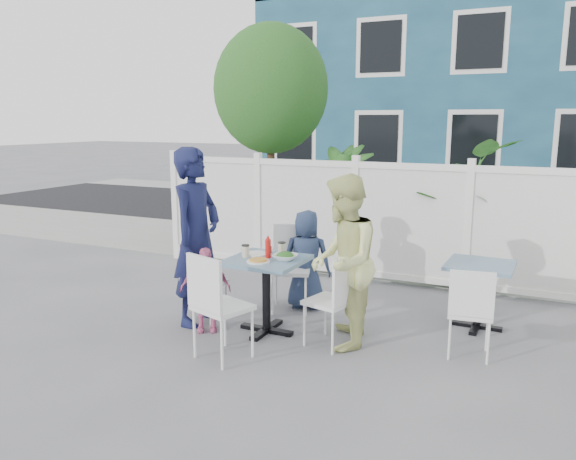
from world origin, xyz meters
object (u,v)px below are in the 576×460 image
at_px(chair_left, 199,275).
at_px(boy, 306,259).
at_px(utility_cabinet, 254,208).
at_px(spare_table, 479,278).
at_px(man, 196,237).
at_px(woman, 343,262).
at_px(chair_right, 336,294).
at_px(chair_back, 291,261).
at_px(toddler, 205,289).
at_px(main_table, 266,275).
at_px(chair_near, 215,299).

distance_m(chair_left, boy, 1.24).
xyz_separation_m(utility_cabinet, spare_table, (4.14, -2.77, -0.06)).
bearing_deg(man, spare_table, -68.76).
bearing_deg(woman, utility_cabinet, -156.70).
xyz_separation_m(chair_right, woman, (0.03, 0.07, 0.30)).
relative_size(chair_back, woman, 0.58).
height_order(chair_left, woman, woman).
relative_size(boy, toddler, 1.30).
bearing_deg(chair_right, toddler, 111.20).
distance_m(utility_cabinet, man, 4.10).
distance_m(chair_back, man, 1.16).
distance_m(utility_cabinet, main_table, 4.39).
height_order(chair_back, man, man).
xyz_separation_m(chair_near, boy, (0.16, 1.68, -0.00)).
xyz_separation_m(chair_left, boy, (0.87, 0.89, 0.06)).
bearing_deg(toddler, chair_right, -22.34).
height_order(chair_left, boy, boy).
xyz_separation_m(main_table, boy, (0.06, 0.88, -0.03)).
bearing_deg(man, chair_left, 19.63).
bearing_deg(chair_near, chair_back, 107.80).
bearing_deg(toddler, man, 110.11).
bearing_deg(chair_back, boy, -170.31).
bearing_deg(man, utility_cabinet, 19.91).
relative_size(spare_table, woman, 0.42).
xyz_separation_m(chair_back, woman, (0.90, -0.79, 0.26)).
xyz_separation_m(main_table, chair_near, (-0.09, -0.80, -0.03)).
height_order(chair_right, woman, woman).
xyz_separation_m(woman, boy, (-0.74, 0.87, -0.25)).
relative_size(man, boy, 1.64).
bearing_deg(chair_near, spare_table, 60.15).
height_order(chair_near, man, man).
bearing_deg(woman, chair_left, -104.57).
distance_m(spare_table, chair_back, 2.04).
distance_m(chair_left, chair_back, 1.08).
height_order(main_table, man, man).
bearing_deg(utility_cabinet, toddler, -76.53).
relative_size(chair_right, woman, 0.54).
bearing_deg(spare_table, man, -158.55).
xyz_separation_m(main_table, chair_left, (-0.81, -0.01, -0.09)).
xyz_separation_m(chair_left, chair_near, (0.72, -0.80, 0.07)).
xyz_separation_m(utility_cabinet, man, (1.41, -3.84, 0.33)).
relative_size(main_table, spare_table, 1.12).
bearing_deg(chair_left, main_table, 87.97).
xyz_separation_m(main_table, spare_table, (1.93, 1.03, -0.06)).
distance_m(spare_table, boy, 1.88).
relative_size(woman, boy, 1.44).
relative_size(chair_back, boy, 0.84).
bearing_deg(chair_left, toddler, 43.80).
distance_m(main_table, spare_table, 2.19).
bearing_deg(spare_table, toddler, -153.34).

